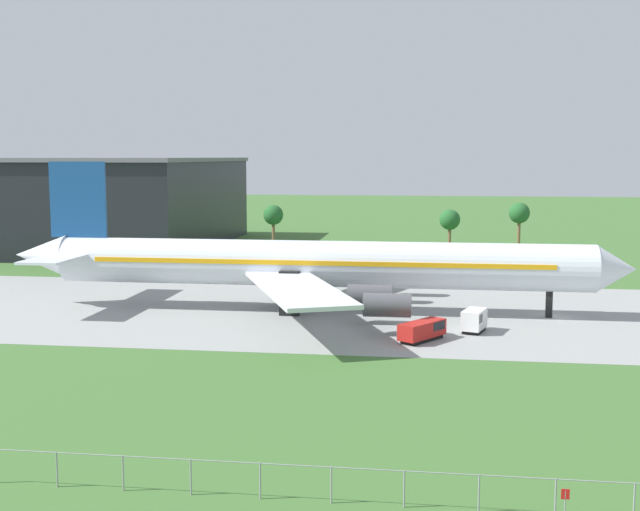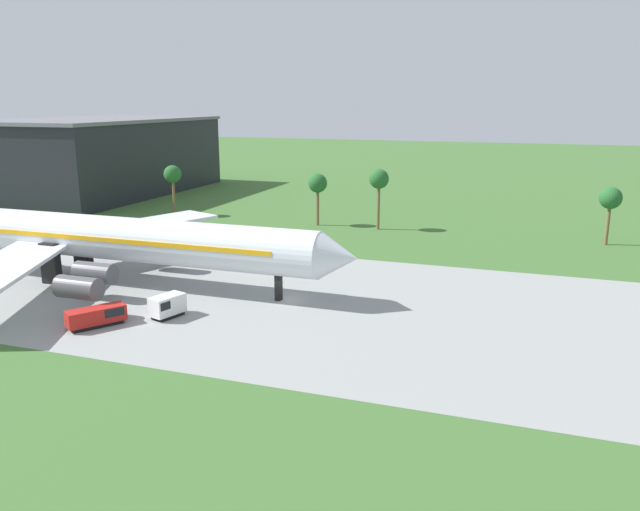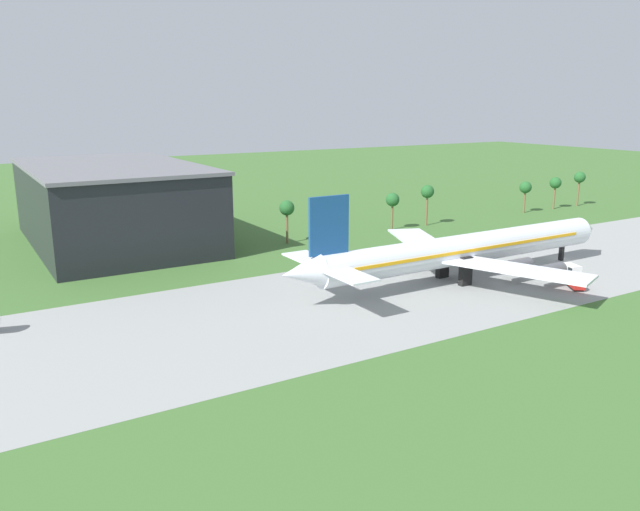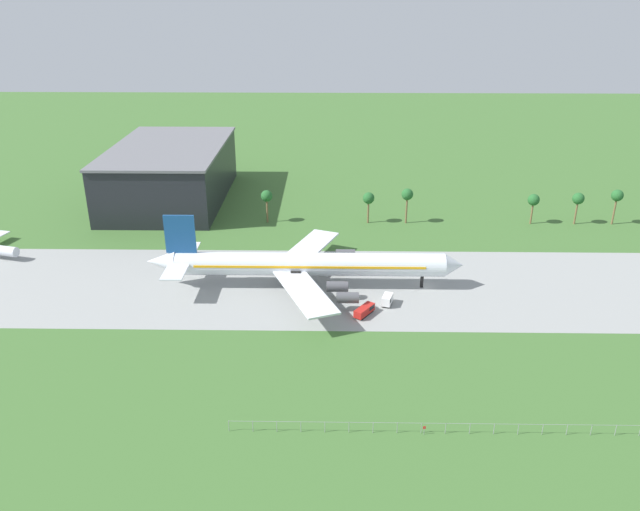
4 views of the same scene
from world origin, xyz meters
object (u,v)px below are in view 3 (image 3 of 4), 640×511
object	(u,v)px
fuel_truck	(574,281)
baggage_tug	(571,270)
terminal_building	(113,204)
jet_airliner	(463,250)

from	to	relation	value
fuel_truck	baggage_tug	bearing A→B (deg)	40.84
fuel_truck	terminal_building	world-z (taller)	terminal_building
jet_airliner	fuel_truck	size ratio (longest dim) A/B	12.62
baggage_tug	fuel_truck	size ratio (longest dim) A/B	0.70
jet_airliner	baggage_tug	world-z (taller)	jet_airliner
fuel_truck	terminal_building	size ratio (longest dim) A/B	0.10
baggage_tug	terminal_building	bearing A→B (deg)	131.52
baggage_tug	fuel_truck	world-z (taller)	baggage_tug
baggage_tug	jet_airliner	bearing A→B (deg)	153.59
fuel_truck	terminal_building	distance (m)	103.16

